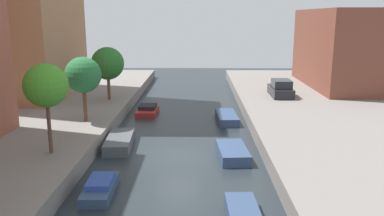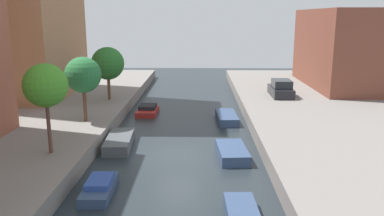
# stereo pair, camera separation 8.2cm
# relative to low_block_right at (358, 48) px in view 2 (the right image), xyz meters

# --- Properties ---
(ground_plane) EXTENTS (84.00, 84.00, 0.00)m
(ground_plane) POSITION_rel_low_block_right_xyz_m (-18.00, -19.54, -5.04)
(ground_plane) COLOR #232B30
(low_block_right) EXTENTS (10.00, 14.77, 8.07)m
(low_block_right) POSITION_rel_low_block_right_xyz_m (0.00, 0.00, 0.00)
(low_block_right) COLOR brown
(low_block_right) RESTS_ON quay_right
(street_tree_2) EXTENTS (2.34, 2.34, 4.93)m
(street_tree_2) POSITION_rel_low_block_right_xyz_m (-24.88, -21.96, -0.29)
(street_tree_2) COLOR brown
(street_tree_2) RESTS_ON quay_left
(street_tree_3) EXTENTS (2.53, 2.53, 4.60)m
(street_tree_3) POSITION_rel_low_block_right_xyz_m (-24.88, -15.18, -0.72)
(street_tree_3) COLOR brown
(street_tree_3) RESTS_ON quay_left
(street_tree_4) EXTENTS (2.90, 2.90, 4.71)m
(street_tree_4) POSITION_rel_low_block_right_xyz_m (-24.88, -7.63, -0.79)
(street_tree_4) COLOR brown
(street_tree_4) RESTS_ON quay_left
(parked_car) EXTENTS (1.88, 4.13, 1.58)m
(parked_car) POSITION_rel_low_block_right_xyz_m (-9.09, -5.80, -3.38)
(parked_car) COLOR black
(parked_car) RESTS_ON quay_right
(moored_boat_left_2) EXTENTS (1.39, 3.31, 0.74)m
(moored_boat_left_2) POSITION_rel_low_block_right_xyz_m (-21.51, -24.87, -4.72)
(moored_boat_left_2) COLOR #33476B
(moored_boat_left_2) RESTS_ON ground_plane
(moored_boat_left_3) EXTENTS (1.83, 4.35, 0.70)m
(moored_boat_left_3) POSITION_rel_low_block_right_xyz_m (-21.95, -17.93, -4.69)
(moored_boat_left_3) COLOR #4C5156
(moored_boat_left_3) RESTS_ON ground_plane
(moored_boat_left_4) EXTENTS (1.76, 3.13, 0.80)m
(moored_boat_left_4) POSITION_rel_low_block_right_xyz_m (-21.25, -9.13, -4.70)
(moored_boat_left_4) COLOR maroon
(moored_boat_left_4) RESTS_ON ground_plane
(moored_boat_right_2) EXTENTS (1.92, 3.64, 0.65)m
(moored_boat_right_2) POSITION_rel_low_block_right_xyz_m (-14.75, -19.81, -4.71)
(moored_boat_right_2) COLOR #33476B
(moored_boat_right_2) RESTS_ON ground_plane
(moored_boat_right_3) EXTENTS (1.73, 4.10, 0.63)m
(moored_boat_right_3) POSITION_rel_low_block_right_xyz_m (-14.52, -11.34, -4.72)
(moored_boat_right_3) COLOR #33476B
(moored_boat_right_3) RESTS_ON ground_plane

